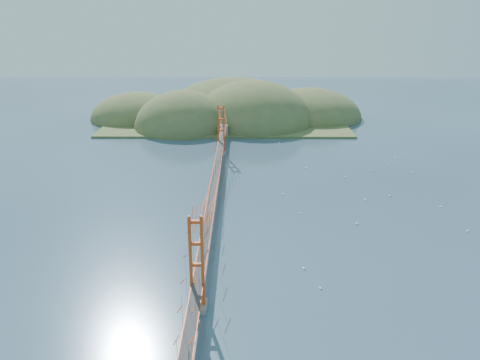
{
  "coord_description": "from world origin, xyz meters",
  "views": [
    {
      "loc": [
        5.07,
        -74.98,
        32.38
      ],
      "look_at": [
        4.57,
        0.0,
        4.66
      ],
      "focal_mm": 35.0,
      "sensor_mm": 36.0,
      "label": 1
    }
  ],
  "objects_px": {
    "bridge": "(213,167)",
    "sailboat_1": "(345,177)",
    "sailboat_0": "(365,199)",
    "sailboat_2": "(441,206)"
  },
  "relations": [
    {
      "from": "bridge",
      "to": "sailboat_2",
      "type": "xyz_separation_m",
      "value": [
        39.24,
        -0.92,
        -6.86
      ]
    },
    {
      "from": "bridge",
      "to": "sailboat_2",
      "type": "distance_m",
      "value": 39.85
    },
    {
      "from": "sailboat_2",
      "to": "sailboat_1",
      "type": "height_order",
      "value": "sailboat_2"
    },
    {
      "from": "sailboat_0",
      "to": "sailboat_2",
      "type": "bearing_deg",
      "value": -13.71
    },
    {
      "from": "bridge",
      "to": "sailboat_0",
      "type": "xyz_separation_m",
      "value": [
        26.87,
        2.1,
        -6.85
      ]
    },
    {
      "from": "sailboat_0",
      "to": "sailboat_1",
      "type": "height_order",
      "value": "sailboat_0"
    },
    {
      "from": "bridge",
      "to": "sailboat_2",
      "type": "height_order",
      "value": "bridge"
    },
    {
      "from": "sailboat_1",
      "to": "sailboat_2",
      "type": "bearing_deg",
      "value": -48.44
    },
    {
      "from": "bridge",
      "to": "sailboat_1",
      "type": "distance_m",
      "value": 30.26
    },
    {
      "from": "sailboat_0",
      "to": "sailboat_2",
      "type": "distance_m",
      "value": 12.74
    }
  ]
}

